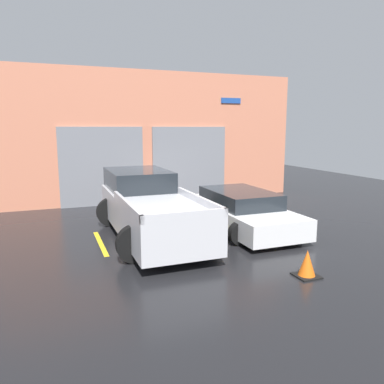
% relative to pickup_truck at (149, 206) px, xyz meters
% --- Properties ---
extents(ground_plane, '(28.00, 28.00, 0.00)m').
position_rel_pickup_truck_xyz_m(ground_plane, '(1.37, 1.62, -0.82)').
color(ground_plane, black).
extents(shophouse_building, '(12.47, 0.68, 5.15)m').
position_rel_pickup_truck_xyz_m(shophouse_building, '(1.36, 4.91, 1.72)').
color(shophouse_building, '#D17A5B').
rests_on(shophouse_building, ground).
extents(pickup_truck, '(2.50, 5.46, 1.70)m').
position_rel_pickup_truck_xyz_m(pickup_truck, '(0.00, 0.00, 0.00)').
color(pickup_truck, silver).
rests_on(pickup_truck, ground).
extents(sedan_white, '(2.19, 4.53, 1.13)m').
position_rel_pickup_truck_xyz_m(sedan_white, '(2.73, -0.25, -0.28)').
color(sedan_white, white).
rests_on(sedan_white, ground).
extents(parking_stripe_far_left, '(0.12, 2.20, 0.01)m').
position_rel_pickup_truck_xyz_m(parking_stripe_far_left, '(-1.37, -0.28, -0.81)').
color(parking_stripe_far_left, gold).
rests_on(parking_stripe_far_left, ground).
extents(parking_stripe_left, '(0.12, 2.20, 0.01)m').
position_rel_pickup_truck_xyz_m(parking_stripe_left, '(1.37, -0.28, -0.81)').
color(parking_stripe_left, gold).
rests_on(parking_stripe_left, ground).
extents(parking_stripe_centre, '(0.12, 2.20, 0.01)m').
position_rel_pickup_truck_xyz_m(parking_stripe_centre, '(4.10, -0.28, -0.81)').
color(parking_stripe_centre, gold).
rests_on(parking_stripe_centre, ground).
extents(traffic_cone, '(0.47, 0.47, 0.55)m').
position_rel_pickup_truck_xyz_m(traffic_cone, '(2.21, -4.00, -0.56)').
color(traffic_cone, black).
rests_on(traffic_cone, ground).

